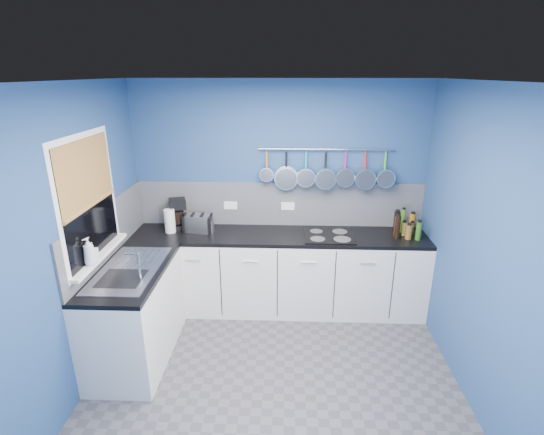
# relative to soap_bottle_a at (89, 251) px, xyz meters

# --- Properties ---
(floor) EXTENTS (3.20, 3.00, 0.02)m
(floor) POSITION_rel_soap_bottle_a_xyz_m (1.53, -0.09, -1.18)
(floor) COLOR #47474C
(floor) RESTS_ON ground
(ceiling) EXTENTS (3.20, 3.00, 0.02)m
(ceiling) POSITION_rel_soap_bottle_a_xyz_m (1.53, -0.09, 1.34)
(ceiling) COLOR white
(ceiling) RESTS_ON ground
(wall_back) EXTENTS (3.20, 0.02, 2.50)m
(wall_back) POSITION_rel_soap_bottle_a_xyz_m (1.53, 1.42, 0.08)
(wall_back) COLOR navy
(wall_back) RESTS_ON ground
(wall_front) EXTENTS (3.20, 0.02, 2.50)m
(wall_front) POSITION_rel_soap_bottle_a_xyz_m (1.53, -1.60, 0.08)
(wall_front) COLOR navy
(wall_front) RESTS_ON ground
(wall_left) EXTENTS (0.02, 3.00, 2.50)m
(wall_left) POSITION_rel_soap_bottle_a_xyz_m (-0.08, -0.09, 0.08)
(wall_left) COLOR navy
(wall_left) RESTS_ON ground
(wall_right) EXTENTS (0.02, 3.00, 2.50)m
(wall_right) POSITION_rel_soap_bottle_a_xyz_m (3.14, -0.09, 0.08)
(wall_right) COLOR navy
(wall_right) RESTS_ON ground
(backsplash_back) EXTENTS (3.20, 0.02, 0.50)m
(backsplash_back) POSITION_rel_soap_bottle_a_xyz_m (1.53, 1.40, -0.02)
(backsplash_back) COLOR gray
(backsplash_back) RESTS_ON wall_back
(backsplash_left) EXTENTS (0.02, 1.80, 0.50)m
(backsplash_left) POSITION_rel_soap_bottle_a_xyz_m (-0.06, 0.51, -0.02)
(backsplash_left) COLOR gray
(backsplash_left) RESTS_ON wall_left
(cabinet_run_back) EXTENTS (3.20, 0.60, 0.86)m
(cabinet_run_back) POSITION_rel_soap_bottle_a_xyz_m (1.53, 1.11, -0.74)
(cabinet_run_back) COLOR silver
(cabinet_run_back) RESTS_ON ground
(worktop_back) EXTENTS (3.20, 0.60, 0.04)m
(worktop_back) POSITION_rel_soap_bottle_a_xyz_m (1.53, 1.11, -0.29)
(worktop_back) COLOR black
(worktop_back) RESTS_ON cabinet_run_back
(cabinet_run_left) EXTENTS (0.60, 1.20, 0.86)m
(cabinet_run_left) POSITION_rel_soap_bottle_a_xyz_m (0.23, 0.21, -0.74)
(cabinet_run_left) COLOR silver
(cabinet_run_left) RESTS_ON ground
(worktop_left) EXTENTS (0.60, 1.20, 0.04)m
(worktop_left) POSITION_rel_soap_bottle_a_xyz_m (0.23, 0.21, -0.29)
(worktop_left) COLOR black
(worktop_left) RESTS_ON cabinet_run_left
(window_frame) EXTENTS (0.01, 1.00, 1.10)m
(window_frame) POSITION_rel_soap_bottle_a_xyz_m (-0.05, 0.21, 0.38)
(window_frame) COLOR white
(window_frame) RESTS_ON wall_left
(window_glass) EXTENTS (0.01, 0.90, 1.00)m
(window_glass) POSITION_rel_soap_bottle_a_xyz_m (-0.04, 0.21, 0.38)
(window_glass) COLOR black
(window_glass) RESTS_ON wall_left
(bamboo_blind) EXTENTS (0.01, 0.90, 0.55)m
(bamboo_blind) POSITION_rel_soap_bottle_a_xyz_m (-0.03, 0.21, 0.61)
(bamboo_blind) COLOR #BD7F3B
(bamboo_blind) RESTS_ON wall_left
(window_sill) EXTENTS (0.10, 0.98, 0.03)m
(window_sill) POSITION_rel_soap_bottle_a_xyz_m (-0.02, 0.21, -0.13)
(window_sill) COLOR white
(window_sill) RESTS_ON wall_left
(sink_unit) EXTENTS (0.50, 0.95, 0.01)m
(sink_unit) POSITION_rel_soap_bottle_a_xyz_m (0.23, 0.21, -0.27)
(sink_unit) COLOR silver
(sink_unit) RESTS_ON worktop_left
(mixer_tap) EXTENTS (0.12, 0.08, 0.26)m
(mixer_tap) POSITION_rel_soap_bottle_a_xyz_m (0.39, 0.03, -0.14)
(mixer_tap) COLOR silver
(mixer_tap) RESTS_ON worktop_left
(socket_left) EXTENTS (0.15, 0.01, 0.09)m
(socket_left) POSITION_rel_soap_bottle_a_xyz_m (0.98, 1.39, -0.04)
(socket_left) COLOR white
(socket_left) RESTS_ON backsplash_back
(socket_right) EXTENTS (0.15, 0.01, 0.09)m
(socket_right) POSITION_rel_soap_bottle_a_xyz_m (1.63, 1.39, -0.04)
(socket_right) COLOR white
(socket_right) RESTS_ON backsplash_back
(pot_rail) EXTENTS (1.45, 0.02, 0.02)m
(pot_rail) POSITION_rel_soap_bottle_a_xyz_m (2.03, 1.36, 0.61)
(pot_rail) COLOR silver
(pot_rail) RESTS_ON wall_back
(soap_bottle_a) EXTENTS (0.12, 0.12, 0.24)m
(soap_bottle_a) POSITION_rel_soap_bottle_a_xyz_m (0.00, 0.00, 0.00)
(soap_bottle_a) COLOR white
(soap_bottle_a) RESTS_ON window_sill
(soap_bottle_b) EXTENTS (0.08, 0.09, 0.17)m
(soap_bottle_b) POSITION_rel_soap_bottle_a_xyz_m (0.00, 0.05, -0.03)
(soap_bottle_b) COLOR white
(soap_bottle_b) RESTS_ON window_sill
(paper_towel) EXTENTS (0.12, 0.12, 0.26)m
(paper_towel) POSITION_rel_soap_bottle_a_xyz_m (0.35, 1.12, -0.14)
(paper_towel) COLOR white
(paper_towel) RESTS_ON worktop_back
(coffee_maker) EXTENTS (0.25, 0.26, 0.34)m
(coffee_maker) POSITION_rel_soap_bottle_a_xyz_m (0.41, 1.24, -0.10)
(coffee_maker) COLOR black
(coffee_maker) RESTS_ON worktop_back
(toaster) EXTENTS (0.32, 0.22, 0.19)m
(toaster) POSITION_rel_soap_bottle_a_xyz_m (0.64, 1.17, -0.18)
(toaster) COLOR silver
(toaster) RESTS_ON worktop_back
(canister) EXTENTS (0.10, 0.10, 0.12)m
(canister) POSITION_rel_soap_bottle_a_xyz_m (0.78, 1.14, -0.21)
(canister) COLOR silver
(canister) RESTS_ON worktop_back
(hob) EXTENTS (0.53, 0.46, 0.01)m
(hob) POSITION_rel_soap_bottle_a_xyz_m (2.07, 1.07, -0.26)
(hob) COLOR black
(hob) RESTS_ON worktop_back
(pan_0) EXTENTS (0.16, 0.09, 0.35)m
(pan_0) POSITION_rel_soap_bottle_a_xyz_m (1.40, 1.35, 0.44)
(pan_0) COLOR silver
(pan_0) RESTS_ON pot_rail
(pan_1) EXTENTS (0.26, 0.06, 0.45)m
(pan_1) POSITION_rel_soap_bottle_a_xyz_m (1.61, 1.35, 0.39)
(pan_1) COLOR silver
(pan_1) RESTS_ON pot_rail
(pan_2) EXTENTS (0.21, 0.11, 0.40)m
(pan_2) POSITION_rel_soap_bottle_a_xyz_m (1.82, 1.35, 0.41)
(pan_2) COLOR silver
(pan_2) RESTS_ON pot_rail
(pan_3) EXTENTS (0.23, 0.11, 0.42)m
(pan_3) POSITION_rel_soap_bottle_a_xyz_m (2.03, 1.35, 0.40)
(pan_3) COLOR silver
(pan_3) RESTS_ON pot_rail
(pan_4) EXTENTS (0.21, 0.09, 0.40)m
(pan_4) POSITION_rel_soap_bottle_a_xyz_m (2.24, 1.35, 0.41)
(pan_4) COLOR silver
(pan_4) RESTS_ON pot_rail
(pan_5) EXTENTS (0.23, 0.11, 0.42)m
(pan_5) POSITION_rel_soap_bottle_a_xyz_m (2.45, 1.35, 0.40)
(pan_5) COLOR silver
(pan_5) RESTS_ON pot_rail
(pan_6) EXTENTS (0.20, 0.13, 0.39)m
(pan_6) POSITION_rel_soap_bottle_a_xyz_m (2.67, 1.35, 0.42)
(pan_6) COLOR silver
(pan_6) RESTS_ON pot_rail
(condiment_0) EXTENTS (0.07, 0.07, 0.22)m
(condiment_0) POSITION_rel_soap_bottle_a_xyz_m (2.98, 1.21, -0.16)
(condiment_0) COLOR #8C5914
(condiment_0) RESTS_ON worktop_back
(condiment_1) EXTENTS (0.05, 0.05, 0.26)m
(condiment_1) POSITION_rel_soap_bottle_a_xyz_m (2.88, 1.23, -0.14)
(condiment_1) COLOR #3F721E
(condiment_1) RESTS_ON worktop_back
(condiment_2) EXTENTS (0.06, 0.06, 0.23)m
(condiment_2) POSITION_rel_soap_bottle_a_xyz_m (2.82, 1.24, -0.15)
(condiment_2) COLOR black
(condiment_2) RESTS_ON worktop_back
(condiment_3) EXTENTS (0.05, 0.05, 0.14)m
(condiment_3) POSITION_rel_soap_bottle_a_xyz_m (2.96, 1.15, -0.20)
(condiment_3) COLOR brown
(condiment_3) RESTS_ON worktop_back
(condiment_4) EXTENTS (0.05, 0.05, 0.15)m
(condiment_4) POSITION_rel_soap_bottle_a_xyz_m (2.88, 1.13, -0.20)
(condiment_4) COLOR olive
(condiment_4) RESTS_ON worktop_back
(condiment_5) EXTENTS (0.06, 0.06, 0.22)m
(condiment_5) POSITION_rel_soap_bottle_a_xyz_m (2.80, 1.11, -0.16)
(condiment_5) COLOR #4C190C
(condiment_5) RESTS_ON worktop_back
(condiment_6) EXTENTS (0.06, 0.06, 0.19)m
(condiment_6) POSITION_rel_soap_bottle_a_xyz_m (3.00, 1.02, -0.17)
(condiment_6) COLOR #265919
(condiment_6) RESTS_ON worktop_back
(condiment_7) EXTENTS (0.07, 0.07, 0.16)m
(condiment_7) POSITION_rel_soap_bottle_a_xyz_m (2.90, 1.03, -0.19)
(condiment_7) COLOR brown
(condiment_7) RESTS_ON worktop_back
(condiment_8) EXTENTS (0.05, 0.05, 0.25)m
(condiment_8) POSITION_rel_soap_bottle_a_xyz_m (2.78, 1.05, -0.15)
(condiment_8) COLOR black
(condiment_8) RESTS_ON worktop_back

